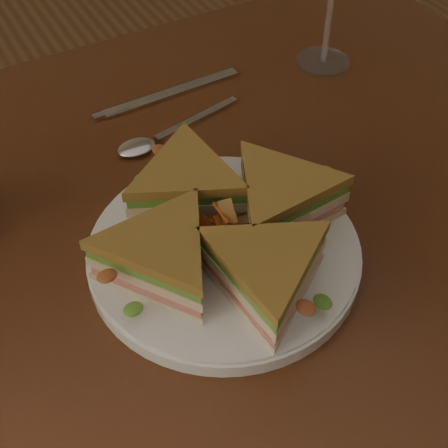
% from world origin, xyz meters
% --- Properties ---
extents(table, '(1.20, 0.80, 0.75)m').
position_xyz_m(table, '(0.00, 0.00, 0.65)').
color(table, '#34180B').
rests_on(table, ground).
extents(plate, '(0.28, 0.28, 0.02)m').
position_xyz_m(plate, '(0.05, -0.06, 0.76)').
color(plate, silver).
rests_on(plate, table).
extents(sandwich_wedges, '(0.29, 0.29, 0.06)m').
position_xyz_m(sandwich_wedges, '(0.05, -0.06, 0.80)').
color(sandwich_wedges, beige).
rests_on(sandwich_wedges, plate).
extents(crisps_mound, '(0.09, 0.09, 0.05)m').
position_xyz_m(crisps_mound, '(0.05, -0.06, 0.79)').
color(crisps_mound, '#C85519').
rests_on(crisps_mound, plate).
extents(spoon, '(0.18, 0.05, 0.01)m').
position_xyz_m(spoon, '(0.07, 0.14, 0.75)').
color(spoon, silver).
rests_on(spoon, table).
extents(knife, '(0.22, 0.02, 0.00)m').
position_xyz_m(knife, '(0.12, 0.22, 0.75)').
color(knife, silver).
rests_on(knife, table).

